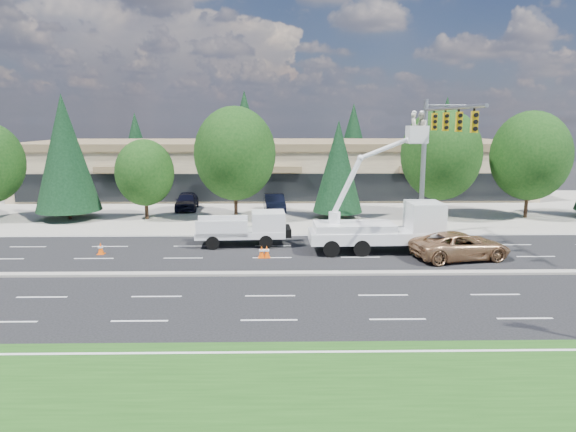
{
  "coord_description": "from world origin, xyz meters",
  "views": [
    {
      "loc": [
        0.41,
        -24.78,
        7.61
      ],
      "look_at": [
        0.89,
        3.19,
        2.4
      ],
      "focal_mm": 32.0,
      "sensor_mm": 36.0,
      "label": 1
    }
  ],
  "objects_px": {
    "bucket_truck": "(387,222)",
    "minivan": "(460,246)",
    "signal_mast": "(434,146)",
    "utility_pickup": "(247,232)"
  },
  "relations": [
    {
      "from": "bucket_truck",
      "to": "minivan",
      "type": "relative_size",
      "value": 1.49
    },
    {
      "from": "bucket_truck",
      "to": "minivan",
      "type": "height_order",
      "value": "bucket_truck"
    },
    {
      "from": "signal_mast",
      "to": "utility_pickup",
      "type": "distance_m",
      "value": 12.76
    },
    {
      "from": "signal_mast",
      "to": "bucket_truck",
      "type": "xyz_separation_m",
      "value": [
        -3.29,
        -2.54,
        -4.29
      ]
    },
    {
      "from": "signal_mast",
      "to": "minivan",
      "type": "height_order",
      "value": "signal_mast"
    },
    {
      "from": "bucket_truck",
      "to": "minivan",
      "type": "xyz_separation_m",
      "value": [
        3.76,
        -1.7,
        -1.0
      ]
    },
    {
      "from": "utility_pickup",
      "to": "bucket_truck",
      "type": "height_order",
      "value": "bucket_truck"
    },
    {
      "from": "utility_pickup",
      "to": "minivan",
      "type": "bearing_deg",
      "value": -19.26
    },
    {
      "from": "signal_mast",
      "to": "bucket_truck",
      "type": "distance_m",
      "value": 5.98
    },
    {
      "from": "minivan",
      "to": "utility_pickup",
      "type": "bearing_deg",
      "value": 62.83
    }
  ]
}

